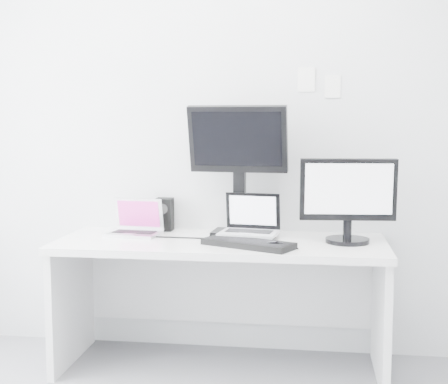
{
  "coord_description": "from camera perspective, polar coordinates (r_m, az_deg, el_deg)",
  "views": [
    {
      "loc": [
        0.49,
        -2.16,
        1.38
      ],
      "look_at": [
        0.02,
        1.23,
        1.0
      ],
      "focal_mm": 51.09,
      "sensor_mm": 36.0,
      "label": 1
    }
  ],
  "objects": [
    {
      "name": "back_wall",
      "position": [
        3.79,
        0.47,
        5.89
      ],
      "size": [
        3.6,
        0.0,
        3.6
      ],
      "primitive_type": "plane",
      "rotation": [
        1.57,
        0.0,
        0.0
      ],
      "color": "silver",
      "rests_on": "ground"
    },
    {
      "name": "desk",
      "position": [
        3.59,
        -0.28,
        -10.08
      ],
      "size": [
        1.8,
        0.7,
        0.73
      ],
      "primitive_type": "cube",
      "color": "white",
      "rests_on": "ground"
    },
    {
      "name": "macbook",
      "position": [
        3.67,
        -8.12,
        -2.2
      ],
      "size": [
        0.32,
        0.25,
        0.22
      ],
      "primitive_type": "cube",
      "rotation": [
        0.0,
        0.0,
        -0.12
      ],
      "color": "#AFAEB3",
      "rests_on": "desk"
    },
    {
      "name": "speaker",
      "position": [
        3.82,
        -5.34,
        -2.0
      ],
      "size": [
        0.12,
        0.12,
        0.19
      ],
      "primitive_type": "cube",
      "rotation": [
        0.0,
        0.0,
        0.34
      ],
      "color": "black",
      "rests_on": "desk"
    },
    {
      "name": "dell_laptop",
      "position": [
        3.51,
        2.22,
        -2.19
      ],
      "size": [
        0.34,
        0.28,
        0.26
      ],
      "primitive_type": "cube",
      "rotation": [
        0.0,
        0.0,
        -0.14
      ],
      "color": "silver",
      "rests_on": "desk"
    },
    {
      "name": "rear_monitor",
      "position": [
        3.62,
        1.3,
        2.07
      ],
      "size": [
        0.57,
        0.24,
        0.76
      ],
      "primitive_type": "cube",
      "rotation": [
        0.0,
        0.0,
        -0.08
      ],
      "color": "black",
      "rests_on": "desk"
    },
    {
      "name": "samsung_monitor",
      "position": [
        3.47,
        11.05,
        -0.64
      ],
      "size": [
        0.53,
        0.28,
        0.47
      ],
      "primitive_type": "cube",
      "rotation": [
        0.0,
        0.0,
        0.08
      ],
      "color": "black",
      "rests_on": "desk"
    },
    {
      "name": "keyboard",
      "position": [
        3.33,
        2.18,
        -4.64
      ],
      "size": [
        0.51,
        0.36,
        0.03
      ],
      "primitive_type": "cube",
      "rotation": [
        0.0,
        0.0,
        -0.43
      ],
      "color": "black",
      "rests_on": "desk"
    },
    {
      "name": "mouse",
      "position": [
        3.27,
        4.63,
        -4.78
      ],
      "size": [
        0.13,
        0.1,
        0.04
      ],
      "primitive_type": "ellipsoid",
      "rotation": [
        0.0,
        0.0,
        -0.15
      ],
      "color": "black",
      "rests_on": "desk"
    },
    {
      "name": "wall_note_0",
      "position": [
        3.76,
        7.39,
        9.95
      ],
      "size": [
        0.1,
        0.0,
        0.14
      ],
      "primitive_type": "cube",
      "color": "white",
      "rests_on": "back_wall"
    },
    {
      "name": "wall_note_1",
      "position": [
        3.76,
        9.7,
        9.3
      ],
      "size": [
        0.09,
        0.0,
        0.13
      ],
      "primitive_type": "cube",
      "color": "white",
      "rests_on": "back_wall"
    }
  ]
}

